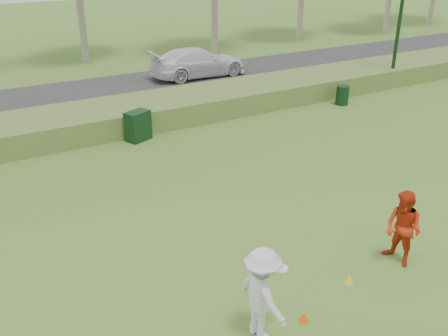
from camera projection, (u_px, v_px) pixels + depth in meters
ground at (317, 290)px, 10.71m from camera, size 120.00×120.00×0.00m
reed_strip at (124, 115)px, 19.96m from camera, size 80.00×3.00×0.90m
park_road at (89, 95)px, 24.07m from camera, size 80.00×6.00×0.06m
player_white at (262, 294)px, 9.10m from camera, size 0.93×1.28×1.91m
player_red at (403, 229)px, 11.27m from camera, size 0.74×0.92×1.81m
cone_orange at (304, 317)px, 9.78m from camera, size 0.20×0.20×0.22m
cone_yellow at (349, 279)px, 10.89m from camera, size 0.20×0.20×0.22m
utility_cabinet at (138, 126)px, 18.51m from camera, size 1.04×0.86×1.12m
trash_bin at (342, 95)px, 22.62m from camera, size 0.63×0.63×0.87m
car_right at (198, 62)px, 26.94m from camera, size 5.30×2.20×1.53m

